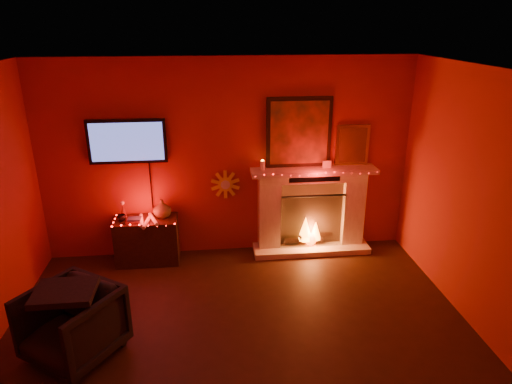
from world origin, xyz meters
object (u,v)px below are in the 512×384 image
at_px(tv, 127,142).
at_px(armchair, 72,324).
at_px(fireplace, 311,202).
at_px(console_table, 148,238).
at_px(sunburst_clock, 225,184).

height_order(tv, armchair, tv).
xyz_separation_m(fireplace, console_table, (-2.27, -0.13, -0.37)).
height_order(fireplace, sunburst_clock, fireplace).
distance_m(tv, console_table, 1.32).
bearing_deg(sunburst_clock, armchair, -127.89).
height_order(console_table, armchair, console_table).
distance_m(fireplace, armchair, 3.43).
bearing_deg(sunburst_clock, console_table, -168.49).
bearing_deg(console_table, sunburst_clock, 11.51).
bearing_deg(fireplace, console_table, -176.77).
relative_size(fireplace, armchair, 2.73).
relative_size(tv, armchair, 1.55).
xyz_separation_m(tv, console_table, (0.17, -0.19, -1.29)).
distance_m(sunburst_clock, armchair, 2.67).
distance_m(console_table, armchair, 1.90).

